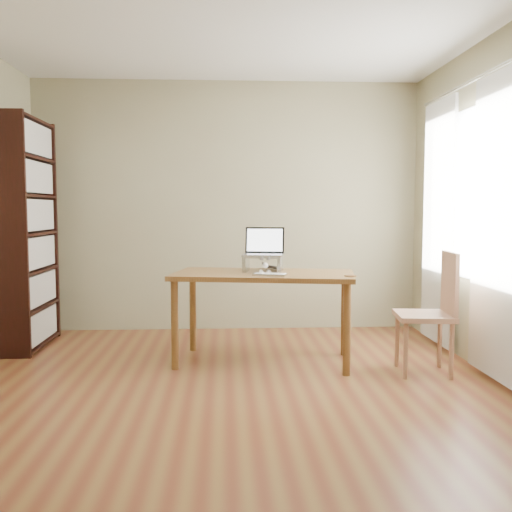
{
  "coord_description": "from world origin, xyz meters",
  "views": [
    {
      "loc": [
        -0.03,
        -3.77,
        1.27
      ],
      "look_at": [
        0.23,
        0.88,
        0.89
      ],
      "focal_mm": 40.0,
      "sensor_mm": 36.0,
      "label": 1
    }
  ],
  "objects_px": {
    "bookshelf": "(28,234)",
    "keyboard": "(270,274)",
    "desk": "(264,284)",
    "chair": "(433,308)",
    "laptop": "(263,248)",
    "cat": "(263,263)"
  },
  "relations": [
    {
      "from": "bookshelf",
      "to": "keyboard",
      "type": "height_order",
      "value": "bookshelf"
    },
    {
      "from": "bookshelf",
      "to": "desk",
      "type": "distance_m",
      "value": 2.25
    },
    {
      "from": "desk",
      "to": "chair",
      "type": "relative_size",
      "value": 1.67
    },
    {
      "from": "desk",
      "to": "chair",
      "type": "height_order",
      "value": "chair"
    },
    {
      "from": "laptop",
      "to": "cat",
      "type": "relative_size",
      "value": 0.77
    },
    {
      "from": "desk",
      "to": "chair",
      "type": "distance_m",
      "value": 1.36
    },
    {
      "from": "bookshelf",
      "to": "chair",
      "type": "height_order",
      "value": "bookshelf"
    },
    {
      "from": "bookshelf",
      "to": "laptop",
      "type": "relative_size",
      "value": 5.66
    },
    {
      "from": "laptop",
      "to": "cat",
      "type": "height_order",
      "value": "laptop"
    },
    {
      "from": "keyboard",
      "to": "chair",
      "type": "height_order",
      "value": "chair"
    },
    {
      "from": "laptop",
      "to": "cat",
      "type": "bearing_deg",
      "value": -70.55
    },
    {
      "from": "bookshelf",
      "to": "keyboard",
      "type": "relative_size",
      "value": 7.4
    },
    {
      "from": "keyboard",
      "to": "desk",
      "type": "bearing_deg",
      "value": 116.74
    },
    {
      "from": "desk",
      "to": "cat",
      "type": "height_order",
      "value": "cat"
    },
    {
      "from": "bookshelf",
      "to": "keyboard",
      "type": "xyz_separation_m",
      "value": [
        2.16,
        -0.87,
        -0.29
      ]
    },
    {
      "from": "bookshelf",
      "to": "desk",
      "type": "relative_size",
      "value": 1.33
    },
    {
      "from": "desk",
      "to": "keyboard",
      "type": "relative_size",
      "value": 5.56
    },
    {
      "from": "keyboard",
      "to": "bookshelf",
      "type": "bearing_deg",
      "value": 175.84
    },
    {
      "from": "cat",
      "to": "chair",
      "type": "bearing_deg",
      "value": -21.9
    },
    {
      "from": "keyboard",
      "to": "chair",
      "type": "xyz_separation_m",
      "value": [
        1.26,
        -0.17,
        -0.25
      ]
    },
    {
      "from": "bookshelf",
      "to": "keyboard",
      "type": "distance_m",
      "value": 2.34
    },
    {
      "from": "bookshelf",
      "to": "chair",
      "type": "relative_size",
      "value": 2.22
    }
  ]
}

